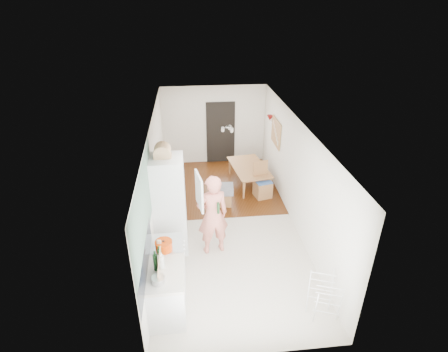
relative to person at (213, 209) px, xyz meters
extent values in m
cube|color=beige|center=(0.40, 0.98, -1.07)|extent=(3.20, 7.00, 0.01)
cube|color=#4F2811|center=(0.40, 2.83, -1.06)|extent=(3.20, 3.30, 0.01)
cube|color=slate|center=(-1.19, -1.02, 0.78)|extent=(0.02, 3.00, 1.30)
cube|color=black|center=(-1.18, -1.57, 0.08)|extent=(0.02, 1.90, 0.50)
cube|color=black|center=(0.60, 4.46, -0.07)|extent=(0.90, 0.04, 2.00)
cube|color=silver|center=(-0.90, -1.57, -0.64)|extent=(0.60, 0.90, 0.86)
cube|color=beige|center=(-0.90, -1.57, -0.18)|extent=(0.62, 0.92, 0.06)
cube|color=silver|center=(-0.90, -0.82, -0.63)|extent=(0.60, 0.60, 0.88)
cube|color=silver|center=(-0.90, -0.82, -0.17)|extent=(0.60, 0.60, 0.04)
cube|color=silver|center=(-0.87, 0.20, 0.01)|extent=(0.66, 0.66, 2.15)
cube|color=silver|center=(-0.26, -0.10, 0.48)|extent=(0.14, 0.56, 0.70)
cube|color=white|center=(-0.56, 0.20, 0.48)|extent=(0.02, 0.52, 0.66)
cube|color=tan|center=(1.98, 2.88, 0.48)|extent=(0.03, 0.90, 0.70)
cube|color=#9E6439|center=(1.97, 2.88, 0.48)|extent=(0.00, 0.94, 0.74)
cone|color=maroon|center=(1.94, 3.53, 0.68)|extent=(0.18, 0.18, 0.16)
imported|color=#DC7A67|center=(0.00, 0.00, 0.00)|extent=(0.87, 0.67, 2.14)
imported|color=#9E6439|center=(1.28, 2.82, -0.83)|extent=(0.95, 1.47, 0.49)
cube|color=slate|center=(0.45, 1.77, -0.59)|extent=(0.45, 0.45, 0.19)
cylinder|color=#CC3704|center=(-0.94, -1.01, -0.06)|extent=(0.35, 0.35, 0.18)
cylinder|color=silver|center=(-0.99, -1.79, -0.10)|extent=(0.23, 0.23, 0.10)
cylinder|color=#1C411E|center=(0.10, -0.14, 0.10)|extent=(0.05, 0.05, 0.25)
cylinder|color=#1C411E|center=(-1.04, -1.50, 0.00)|extent=(0.07, 0.07, 0.30)
cylinder|color=#1C411E|center=(-0.98, -1.34, -0.01)|extent=(0.07, 0.07, 0.28)
cylinder|color=silver|center=(-0.95, -1.45, -0.03)|extent=(0.12, 0.12, 0.24)
cylinder|color=tan|center=(-1.03, -1.04, -0.05)|extent=(0.07, 0.07, 0.20)
cylinder|color=tan|center=(-0.99, -1.04, -0.05)|extent=(0.06, 0.06, 0.19)
camera|label=1|loc=(-0.40, -5.94, 3.86)|focal=28.00mm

